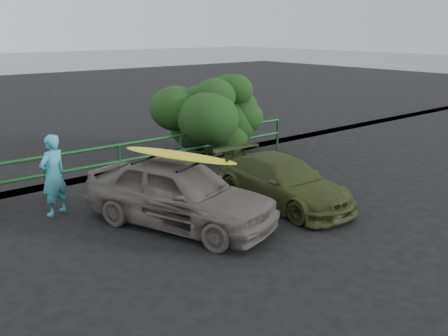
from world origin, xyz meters
The scene contains 8 objects.
ground centered at (0.00, 0.00, 0.00)m, with size 80.00×80.00×0.00m, color black.
guardrail centered at (0.00, 5.00, 0.52)m, with size 14.00×0.08×1.04m, color #144920, non-canonical shape.
shrub_right centered at (5.00, 5.50, 1.20)m, with size 3.20×2.40×2.41m, color #1B3E16, non-canonical shape.
sedan centered at (0.46, 1.38, 0.71)m, with size 1.68×4.17×1.42m, color #625D57.
olive_vehicle centered at (3.09, 0.97, 0.55)m, with size 1.54×3.79×1.10m, color #37411C.
man centered at (-1.29, 3.68, 0.90)m, with size 0.66×0.43×1.81m, color #43AFC9.
roof_rack centered at (0.46, 1.38, 1.45)m, with size 1.63×1.14×0.05m, color black, non-canonical shape.
surfboard centered at (0.46, 1.38, 1.52)m, with size 0.57×2.73×0.08m, color yellow.
Camera 1 is at (-5.03, -6.75, 4.00)m, focal length 40.00 mm.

